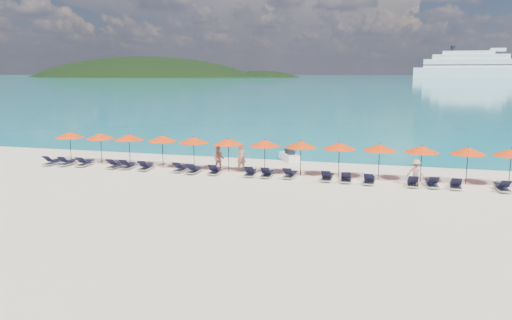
# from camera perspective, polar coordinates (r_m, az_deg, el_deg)

# --- Properties ---
(ground) EXTENTS (1400.00, 1400.00, 0.00)m
(ground) POSITION_cam_1_polar(r_m,az_deg,el_deg) (28.37, -1.65, -3.41)
(ground) COLOR beige
(sea) EXTENTS (1600.00, 1300.00, 0.01)m
(sea) POSITION_cam_1_polar(r_m,az_deg,el_deg) (686.40, 15.31, 9.17)
(sea) COLOR #1FA9B2
(sea) RESTS_ON ground
(headland_main) EXTENTS (374.00, 242.00, 126.50)m
(headland_main) POSITION_cam_1_polar(r_m,az_deg,el_deg) (646.33, -12.80, 5.86)
(headland_main) COLOR black
(headland_main) RESTS_ON ground
(headland_small) EXTENTS (162.00, 126.00, 85.50)m
(headland_small) POSITION_cam_1_polar(r_m,az_deg,el_deg) (608.73, 0.70, 6.15)
(headland_small) COLOR black
(headland_small) RESTS_ON ground
(cruise_ship) EXTENTS (141.71, 28.81, 39.21)m
(cruise_ship) POSITION_cam_1_polar(r_m,az_deg,el_deg) (564.93, 24.91, 9.51)
(cruise_ship) COLOR white
(cruise_ship) RESTS_ON ground
(jetski) EXTENTS (1.98, 2.44, 0.83)m
(jetski) POSITION_cam_1_polar(r_m,az_deg,el_deg) (37.44, 3.81, 0.41)
(jetski) COLOR white
(jetski) RESTS_ON ground
(beachgoer_a) EXTENTS (0.78, 0.75, 1.80)m
(beachgoer_a) POSITION_cam_1_polar(r_m,az_deg,el_deg) (33.60, -1.67, 0.28)
(beachgoer_a) COLOR tan
(beachgoer_a) RESTS_ON ground
(beachgoer_b) EXTENTS (0.86, 0.54, 1.69)m
(beachgoer_b) POSITION_cam_1_polar(r_m,az_deg,el_deg) (33.56, -4.29, 0.15)
(beachgoer_b) COLOR tan
(beachgoer_b) RESTS_ON ground
(beachgoer_c) EXTENTS (1.10, 0.71, 1.57)m
(beachgoer_c) POSITION_cam_1_polar(r_m,az_deg,el_deg) (30.60, 17.80, -1.39)
(beachgoer_c) COLOR tan
(beachgoer_c) RESTS_ON ground
(umbrella_0) EXTENTS (2.10, 2.10, 2.28)m
(umbrella_0) POSITION_cam_1_polar(r_m,az_deg,el_deg) (39.19, -20.52, 2.70)
(umbrella_0) COLOR black
(umbrella_0) RESTS_ON ground
(umbrella_1) EXTENTS (2.10, 2.10, 2.28)m
(umbrella_1) POSITION_cam_1_polar(r_m,az_deg,el_deg) (37.78, -17.35, 2.63)
(umbrella_1) COLOR black
(umbrella_1) RESTS_ON ground
(umbrella_2) EXTENTS (2.10, 2.10, 2.28)m
(umbrella_2) POSITION_cam_1_polar(r_m,az_deg,el_deg) (36.61, -14.31, 2.55)
(umbrella_2) COLOR black
(umbrella_2) RESTS_ON ground
(umbrella_3) EXTENTS (2.10, 2.10, 2.28)m
(umbrella_3) POSITION_cam_1_polar(r_m,az_deg,el_deg) (35.31, -10.67, 2.42)
(umbrella_3) COLOR black
(umbrella_3) RESTS_ON ground
(umbrella_4) EXTENTS (2.10, 2.10, 2.28)m
(umbrella_4) POSITION_cam_1_polar(r_m,az_deg,el_deg) (34.29, -7.14, 2.29)
(umbrella_4) COLOR black
(umbrella_4) RESTS_ON ground
(umbrella_5) EXTENTS (2.10, 2.10, 2.28)m
(umbrella_5) POSITION_cam_1_polar(r_m,az_deg,el_deg) (33.28, -3.17, 2.12)
(umbrella_5) COLOR black
(umbrella_5) RESTS_ON ground
(umbrella_6) EXTENTS (2.10, 2.10, 2.28)m
(umbrella_6) POSITION_cam_1_polar(r_m,az_deg,el_deg) (32.53, 1.01, 1.95)
(umbrella_6) COLOR black
(umbrella_6) RESTS_ON ground
(umbrella_7) EXTENTS (2.10, 2.10, 2.28)m
(umbrella_7) POSITION_cam_1_polar(r_m,az_deg,el_deg) (32.05, 5.15, 1.79)
(umbrella_7) COLOR black
(umbrella_7) RESTS_ON ground
(umbrella_8) EXTENTS (2.10, 2.10, 2.28)m
(umbrella_8) POSITION_cam_1_polar(r_m,az_deg,el_deg) (31.75, 9.51, 1.61)
(umbrella_8) COLOR black
(umbrella_8) RESTS_ON ground
(umbrella_9) EXTENTS (2.10, 2.10, 2.28)m
(umbrella_9) POSITION_cam_1_polar(r_m,az_deg,el_deg) (31.53, 13.93, 1.40)
(umbrella_9) COLOR black
(umbrella_9) RESTS_ON ground
(umbrella_10) EXTENTS (2.10, 2.10, 2.28)m
(umbrella_10) POSITION_cam_1_polar(r_m,az_deg,el_deg) (31.54, 18.44, 1.18)
(umbrella_10) COLOR black
(umbrella_10) RESTS_ON ground
(umbrella_11) EXTENTS (2.10, 2.10, 2.28)m
(umbrella_11) POSITION_cam_1_polar(r_m,az_deg,el_deg) (31.89, 23.08, 0.98)
(umbrella_11) COLOR black
(umbrella_11) RESTS_ON ground
(umbrella_12) EXTENTS (2.10, 2.10, 2.28)m
(umbrella_12) POSITION_cam_1_polar(r_m,az_deg,el_deg) (32.34, 27.17, 0.79)
(umbrella_12) COLOR black
(umbrella_12) RESTS_ON ground
(lounger_0) EXTENTS (0.66, 1.71, 0.66)m
(lounger_0) POSITION_cam_1_polar(r_m,az_deg,el_deg) (38.69, -22.20, -0.17)
(lounger_0) COLOR silver
(lounger_0) RESTS_ON ground
(lounger_1) EXTENTS (0.66, 1.71, 0.66)m
(lounger_1) POSITION_cam_1_polar(r_m,az_deg,el_deg) (38.03, -20.74, -0.24)
(lounger_1) COLOR silver
(lounger_1) RESTS_ON ground
(lounger_2) EXTENTS (0.75, 1.74, 0.66)m
(lounger_2) POSITION_cam_1_polar(r_m,az_deg,el_deg) (37.35, -18.98, -0.31)
(lounger_2) COLOR silver
(lounger_2) RESTS_ON ground
(lounger_3) EXTENTS (0.70, 1.73, 0.66)m
(lounger_3) POSITION_cam_1_polar(r_m,az_deg,el_deg) (35.95, -15.71, -0.52)
(lounger_3) COLOR silver
(lounger_3) RESTS_ON ground
(lounger_4) EXTENTS (0.63, 1.70, 0.66)m
(lounger_4) POSITION_cam_1_polar(r_m,az_deg,el_deg) (35.48, -14.36, -0.60)
(lounger_4) COLOR silver
(lounger_4) RESTS_ON ground
(lounger_5) EXTENTS (0.78, 1.75, 0.66)m
(lounger_5) POSITION_cam_1_polar(r_m,az_deg,el_deg) (34.74, -12.49, -0.74)
(lounger_5) COLOR silver
(lounger_5) RESTS_ON ground
(lounger_6) EXTENTS (0.74, 1.74, 0.66)m
(lounger_6) POSITION_cam_1_polar(r_m,az_deg,el_deg) (33.77, -8.53, -0.92)
(lounger_6) COLOR silver
(lounger_6) RESTS_ON ground
(lounger_7) EXTENTS (0.63, 1.70, 0.66)m
(lounger_7) POSITION_cam_1_polar(r_m,az_deg,el_deg) (33.12, -7.09, -1.10)
(lounger_7) COLOR silver
(lounger_7) RESTS_ON ground
(lounger_8) EXTENTS (0.78, 1.75, 0.66)m
(lounger_8) POSITION_cam_1_polar(r_m,az_deg,el_deg) (32.71, -4.72, -1.20)
(lounger_8) COLOR silver
(lounger_8) RESTS_ON ground
(lounger_9) EXTENTS (0.79, 1.75, 0.66)m
(lounger_9) POSITION_cam_1_polar(r_m,az_deg,el_deg) (31.98, -0.63, -1.43)
(lounger_9) COLOR silver
(lounger_9) RESTS_ON ground
(lounger_10) EXTENTS (0.70, 1.73, 0.66)m
(lounger_10) POSITION_cam_1_polar(r_m,az_deg,el_deg) (31.71, 1.28, -1.53)
(lounger_10) COLOR silver
(lounger_10) RESTS_ON ground
(lounger_11) EXTENTS (0.76, 1.75, 0.66)m
(lounger_11) POSITION_cam_1_polar(r_m,az_deg,el_deg) (31.51, 3.91, -1.62)
(lounger_11) COLOR silver
(lounger_11) RESTS_ON ground
(lounger_12) EXTENTS (0.68, 1.72, 0.66)m
(lounger_12) POSITION_cam_1_polar(r_m,az_deg,el_deg) (30.94, 8.09, -1.92)
(lounger_12) COLOR silver
(lounger_12) RESTS_ON ground
(lounger_13) EXTENTS (0.74, 1.74, 0.66)m
(lounger_13) POSITION_cam_1_polar(r_m,az_deg,el_deg) (30.77, 10.25, -2.05)
(lounger_13) COLOR silver
(lounger_13) RESTS_ON ground
(lounger_14) EXTENTS (0.65, 1.71, 0.66)m
(lounger_14) POSITION_cam_1_polar(r_m,az_deg,el_deg) (30.54, 12.81, -2.23)
(lounger_14) COLOR silver
(lounger_14) RESTS_ON ground
(lounger_15) EXTENTS (0.63, 1.70, 0.66)m
(lounger_15) POSITION_cam_1_polar(r_m,az_deg,el_deg) (30.53, 17.48, -2.46)
(lounger_15) COLOR silver
(lounger_15) RESTS_ON ground
(lounger_16) EXTENTS (0.77, 1.75, 0.66)m
(lounger_16) POSITION_cam_1_polar(r_m,az_deg,el_deg) (30.70, 19.47, -2.50)
(lounger_16) COLOR silver
(lounger_16) RESTS_ON ground
(lounger_17) EXTENTS (0.71, 1.73, 0.66)m
(lounger_17) POSITION_cam_1_polar(r_m,az_deg,el_deg) (30.78, 21.86, -2.62)
(lounger_17) COLOR silver
(lounger_17) RESTS_ON ground
(lounger_18) EXTENTS (0.74, 1.74, 0.66)m
(lounger_18) POSITION_cam_1_polar(r_m,az_deg,el_deg) (31.22, 26.33, -2.77)
(lounger_18) COLOR silver
(lounger_18) RESTS_ON ground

